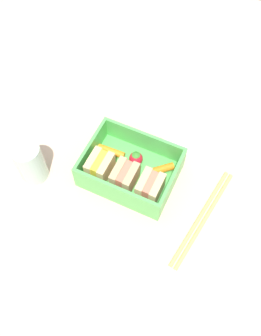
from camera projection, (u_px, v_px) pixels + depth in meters
The scene contains 12 objects.
ground_plane at pixel (130, 178), 71.30cm from camera, with size 120.00×120.00×2.00cm, color beige.
bento_tray at pixel (130, 174), 69.91cm from camera, with size 16.62×12.65×1.20cm, color #55BA57.
bento_rim at pixel (130, 166), 67.35cm from camera, with size 16.62×12.65×4.69cm.
sandwich_left at pixel (150, 187), 65.27cm from camera, with size 3.89×4.88×4.57cm.
sandwich_center_left at pixel (125, 177), 66.31cm from camera, with size 3.89×4.88×4.57cm.
sandwich_center at pixel (100, 166), 67.35cm from camera, with size 3.89×4.88×4.57cm.
carrot_stick_far_left at pixel (162, 169), 68.87cm from camera, with size 1.44×1.44×4.42cm, color orange.
strawberry_far_left at pixel (135, 158), 69.27cm from camera, with size 2.58×2.58×3.18cm.
carrot_stick_left at pixel (111, 151), 70.90cm from camera, with size 1.27×1.27×5.44cm, color orange.
chopstick_pair at pixel (203, 217), 65.85cm from camera, with size 4.63×21.16×0.70cm.
drinking_glass at pixel (30, 162), 66.82cm from camera, with size 5.10×5.10×8.61cm, color silver.
folded_napkin at pixel (177, 123), 76.22cm from camera, with size 12.83×9.55×0.40cm, color silver.
Camera 1 is at (-14.29, 30.38, 61.93)cm, focal length 40.00 mm.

